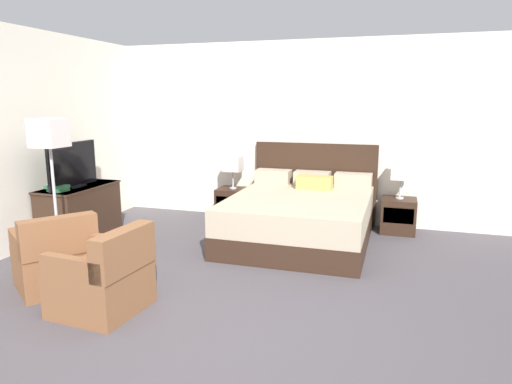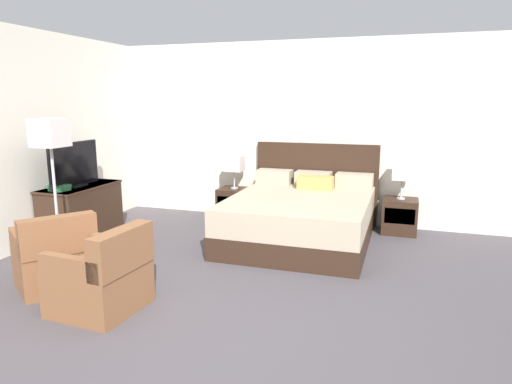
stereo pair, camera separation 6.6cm
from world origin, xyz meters
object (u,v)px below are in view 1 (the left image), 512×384
(table_lamp_left, at_px, (233,164))
(armchair_by_window, at_px, (56,260))
(floor_lamp, at_px, (50,144))
(table_lamp_right, at_px, (401,171))
(tv, at_px, (73,165))
(book_blue_cover, at_px, (57,187))
(bed, at_px, (301,216))
(dresser, at_px, (80,211))
(nightstand_left, at_px, (233,204))
(nightstand_right, at_px, (398,216))
(armchair_companion, at_px, (104,280))
(book_red_cover, at_px, (58,190))

(table_lamp_left, height_order, armchair_by_window, table_lamp_left)
(floor_lamp, bearing_deg, table_lamp_right, 33.89)
(table_lamp_left, height_order, floor_lamp, floor_lamp)
(table_lamp_left, height_order, tv, tv)
(book_blue_cover, relative_size, armchair_by_window, 0.25)
(bed, height_order, table_lamp_left, bed)
(dresser, distance_m, armchair_by_window, 1.73)
(armchair_by_window, bearing_deg, bed, 48.61)
(bed, distance_m, tv, 3.03)
(nightstand_left, xyz_separation_m, table_lamp_right, (2.44, 0.00, 0.62))
(nightstand_right, height_order, armchair_companion, armchair_companion)
(book_red_cover, height_order, floor_lamp, floor_lamp)
(table_lamp_left, distance_m, book_blue_cover, 2.49)
(table_lamp_left, distance_m, armchair_by_window, 3.14)
(bed, distance_m, armchair_companion, 2.79)
(table_lamp_left, relative_size, book_red_cover, 2.45)
(armchair_by_window, height_order, armchair_companion, same)
(nightstand_left, distance_m, tv, 2.38)
(book_blue_cover, xyz_separation_m, armchair_by_window, (0.90, -1.12, -0.47))
(tv, bearing_deg, nightstand_right, 21.27)
(bed, distance_m, table_lamp_left, 1.54)
(nightstand_right, relative_size, book_blue_cover, 1.97)
(nightstand_right, distance_m, floor_lamp, 4.51)
(book_blue_cover, bearing_deg, book_red_cover, 0.00)
(table_lamp_left, bearing_deg, dresser, -137.04)
(table_lamp_left, xyz_separation_m, floor_lamp, (-1.19, -2.44, 0.49))
(book_red_cover, bearing_deg, nightstand_left, 49.07)
(nightstand_right, xyz_separation_m, table_lamp_right, (0.00, 0.00, 0.62))
(nightstand_right, bearing_deg, armchair_companion, -126.26)
(book_red_cover, xyz_separation_m, armchair_companion, (1.65, -1.42, -0.43))
(nightstand_left, bearing_deg, armchair_companion, -89.53)
(table_lamp_left, bearing_deg, floor_lamp, -115.95)
(table_lamp_left, distance_m, dresser, 2.27)
(table_lamp_right, relative_size, armchair_companion, 0.66)
(book_red_cover, height_order, armchair_companion, armchair_companion)
(bed, relative_size, book_red_cover, 10.35)
(dresser, bearing_deg, bed, 14.60)
(armchair_by_window, bearing_deg, dresser, 120.66)
(armchair_by_window, bearing_deg, floor_lamp, 128.50)
(nightstand_left, distance_m, table_lamp_left, 0.62)
(nightstand_right, bearing_deg, dresser, -159.63)
(book_red_cover, distance_m, book_blue_cover, 0.04)
(nightstand_right, relative_size, book_red_cover, 2.35)
(nightstand_right, xyz_separation_m, table_lamp_left, (-2.44, 0.00, 0.62))
(bed, bearing_deg, armchair_companion, -115.33)
(dresser, xyz_separation_m, armchair_by_window, (0.88, -1.49, -0.08))
(book_red_cover, bearing_deg, table_lamp_left, 49.09)
(nightstand_left, relative_size, tv, 0.54)
(armchair_by_window, bearing_deg, book_blue_cover, 128.72)
(book_red_cover, relative_size, floor_lamp, 0.13)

